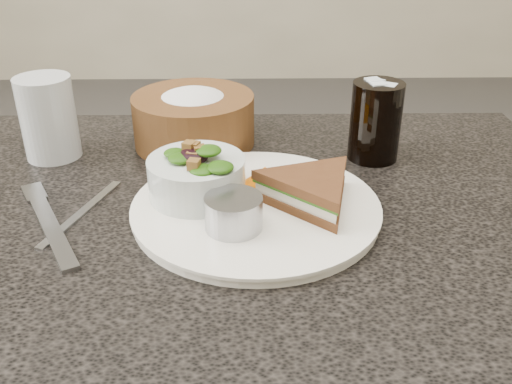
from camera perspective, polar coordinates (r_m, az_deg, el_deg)
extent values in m
cylinder|color=white|center=(0.71, 0.00, -1.67)|extent=(0.30, 0.30, 0.01)
cylinder|color=#9B9DA3|center=(0.65, -2.26, -2.11)|extent=(0.08, 0.08, 0.04)
cone|color=orange|center=(0.74, 0.90, 1.56)|extent=(0.08, 0.08, 0.03)
cube|color=gray|center=(0.72, -19.83, -3.31)|extent=(0.11, 0.18, 0.01)
cube|color=#A4A5A6|center=(0.74, -17.02, -1.99)|extent=(0.07, 0.17, 0.00)
cylinder|color=silver|center=(0.89, -20.06, 6.98)|extent=(0.09, 0.09, 0.12)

